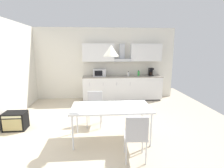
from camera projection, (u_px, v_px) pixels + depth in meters
ground_plane at (101, 130)px, 4.31m from camera, size 7.36×8.57×0.02m
wall_back at (100, 64)px, 6.87m from camera, size 5.88×0.10×2.74m
kitchen_counter at (122, 88)px, 6.77m from camera, size 3.01×0.63×0.93m
backsplash_tile at (122, 68)px, 6.91m from camera, size 2.99×0.02×0.52m
upper_wall_cabinets at (122, 53)px, 6.63m from camera, size 2.99×0.40×0.66m
microwave at (100, 73)px, 6.58m from camera, size 0.48×0.35×0.28m
coffee_maker at (151, 72)px, 6.76m from camera, size 0.18×0.19×0.30m
bottle_white at (128, 74)px, 6.68m from camera, size 0.07×0.07×0.18m
bottle_green at (139, 73)px, 6.76m from camera, size 0.07×0.07×0.21m
dining_table at (111, 109)px, 3.72m from camera, size 1.67×0.84×0.75m
chair_far_left at (95, 105)px, 4.51m from camera, size 0.43×0.43×0.87m
chair_near_right at (136, 133)px, 3.00m from camera, size 0.43×0.43×0.87m
guitar_amp at (15, 121)px, 4.29m from camera, size 0.52×0.37×0.44m
pendant_lamp at (111, 51)px, 3.48m from camera, size 0.32×0.32×0.22m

